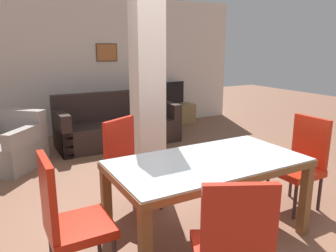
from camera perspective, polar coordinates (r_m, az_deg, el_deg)
name	(u,v)px	position (r m, az deg, el deg)	size (l,w,h in m)	color
ground_plane	(206,235)	(3.27, 6.66, -18.35)	(18.00, 18.00, 0.00)	brown
back_wall	(79,66)	(6.78, -15.22, 10.11)	(7.20, 0.09, 2.70)	beige
divider_pillar	(147,79)	(3.97, -3.61, 8.24)	(0.35, 0.29, 2.70)	beige
dining_table	(208,175)	(2.99, 6.98, -8.52)	(1.74, 0.92, 0.75)	brown
dining_chair_near_left	(232,245)	(2.19, 11.16, -19.74)	(0.62, 0.62, 1.00)	red
dining_chair_head_left	(68,217)	(2.56, -17.08, -14.88)	(0.46, 0.46, 1.00)	red
dining_chair_far_left	(129,163)	(3.48, -6.84, -6.49)	(0.62, 0.62, 1.00)	red
dining_chair_head_right	(301,160)	(3.84, 22.17, -5.51)	(0.46, 0.46, 1.00)	red
sofa	(118,127)	(6.00, -8.77, -0.10)	(2.15, 0.85, 0.91)	black
armchair	(9,148)	(5.31, -26.02, -3.49)	(1.18, 1.18, 0.80)	gray
coffee_table	(140,148)	(5.06, -4.98, -3.85)	(0.63, 0.47, 0.39)	#9B7044
bottle	(147,131)	(4.90, -3.61, -0.86)	(0.08, 0.08, 0.27)	#194C23
tv_stand	(167,115)	(7.35, -0.11, 1.92)	(1.28, 0.40, 0.44)	olive
tv_screen	(167,94)	(7.27, -0.11, 5.54)	(0.90, 0.26, 0.51)	black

